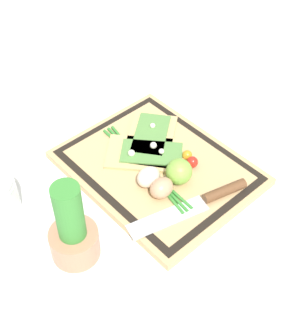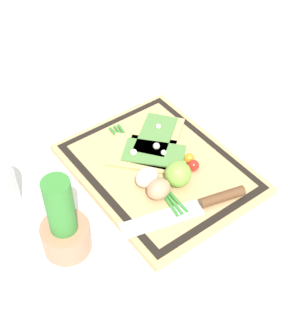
{
  "view_description": "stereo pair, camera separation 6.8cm",
  "coord_description": "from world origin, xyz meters",
  "px_view_note": "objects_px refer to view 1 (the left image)",
  "views": [
    {
      "loc": [
        -0.53,
        0.51,
        0.78
      ],
      "look_at": [
        0.0,
        0.04,
        0.04
      ],
      "focal_mm": 50.0,
      "sensor_mm": 36.0,
      "label": 1
    },
    {
      "loc": [
        -0.57,
        0.46,
        0.78
      ],
      "look_at": [
        0.0,
        0.04,
        0.04
      ],
      "focal_mm": 50.0,
      "sensor_mm": 36.0,
      "label": 2
    }
  ],
  "objects_px": {
    "knife": "(208,199)",
    "lime": "(180,171)",
    "egg_pink": "(149,177)",
    "cherry_tomato_yellow": "(187,155)",
    "cherry_tomato_red": "(192,162)",
    "egg_brown": "(162,188)",
    "pizza_slice_far": "(147,153)",
    "pizza_slice_near": "(150,138)",
    "herb_pot": "(73,233)"
  },
  "relations": [
    {
      "from": "cherry_tomato_red",
      "to": "egg_pink",
      "type": "bearing_deg",
      "value": 76.68
    },
    {
      "from": "pizza_slice_far",
      "to": "pizza_slice_near",
      "type": "bearing_deg",
      "value": -50.81
    },
    {
      "from": "cherry_tomato_red",
      "to": "cherry_tomato_yellow",
      "type": "bearing_deg",
      "value": -18.51
    },
    {
      "from": "egg_brown",
      "to": "cherry_tomato_red",
      "type": "height_order",
      "value": "egg_brown"
    },
    {
      "from": "egg_brown",
      "to": "cherry_tomato_yellow",
      "type": "height_order",
      "value": "egg_brown"
    },
    {
      "from": "egg_brown",
      "to": "herb_pot",
      "type": "distance_m",
      "value": 0.22
    },
    {
      "from": "lime",
      "to": "herb_pot",
      "type": "distance_m",
      "value": 0.27
    },
    {
      "from": "knife",
      "to": "cherry_tomato_red",
      "type": "height_order",
      "value": "cherry_tomato_red"
    },
    {
      "from": "egg_brown",
      "to": "egg_pink",
      "type": "bearing_deg",
      "value": -0.69
    },
    {
      "from": "pizza_slice_near",
      "to": "lime",
      "type": "distance_m",
      "value": 0.15
    },
    {
      "from": "pizza_slice_near",
      "to": "egg_pink",
      "type": "relative_size",
      "value": 3.87
    },
    {
      "from": "cherry_tomato_red",
      "to": "herb_pot",
      "type": "relative_size",
      "value": 0.14
    },
    {
      "from": "cherry_tomato_red",
      "to": "cherry_tomato_yellow",
      "type": "relative_size",
      "value": 1.11
    },
    {
      "from": "pizza_slice_near",
      "to": "herb_pot",
      "type": "distance_m",
      "value": 0.34
    },
    {
      "from": "pizza_slice_near",
      "to": "egg_pink",
      "type": "distance_m",
      "value": 0.14
    },
    {
      "from": "cherry_tomato_red",
      "to": "pizza_slice_near",
      "type": "bearing_deg",
      "value": 4.88
    },
    {
      "from": "egg_brown",
      "to": "pizza_slice_far",
      "type": "bearing_deg",
      "value": -27.81
    },
    {
      "from": "cherry_tomato_yellow",
      "to": "knife",
      "type": "bearing_deg",
      "value": 153.97
    },
    {
      "from": "pizza_slice_far",
      "to": "herb_pot",
      "type": "bearing_deg",
      "value": 108.89
    },
    {
      "from": "cherry_tomato_yellow",
      "to": "herb_pot",
      "type": "xyz_separation_m",
      "value": [
        -0.02,
        0.33,
        0.03
      ]
    },
    {
      "from": "cherry_tomato_yellow",
      "to": "herb_pot",
      "type": "bearing_deg",
      "value": 93.94
    },
    {
      "from": "knife",
      "to": "lime",
      "type": "relative_size",
      "value": 4.75
    },
    {
      "from": "lime",
      "to": "egg_brown",
      "type": "bearing_deg",
      "value": 94.51
    },
    {
      "from": "knife",
      "to": "egg_pink",
      "type": "height_order",
      "value": "egg_pink"
    },
    {
      "from": "cherry_tomato_yellow",
      "to": "egg_brown",
      "type": "bearing_deg",
      "value": 108.4
    },
    {
      "from": "egg_pink",
      "to": "herb_pot",
      "type": "relative_size",
      "value": 0.28
    },
    {
      "from": "pizza_slice_far",
      "to": "herb_pot",
      "type": "height_order",
      "value": "herb_pot"
    },
    {
      "from": "cherry_tomato_yellow",
      "to": "cherry_tomato_red",
      "type": "bearing_deg",
      "value": 161.49
    },
    {
      "from": "pizza_slice_far",
      "to": "egg_pink",
      "type": "xyz_separation_m",
      "value": [
        -0.07,
        0.06,
        0.02
      ]
    },
    {
      "from": "pizza_slice_far",
      "to": "herb_pot",
      "type": "xyz_separation_m",
      "value": [
        -0.09,
        0.27,
        0.04
      ]
    },
    {
      "from": "pizza_slice_near",
      "to": "cherry_tomato_yellow",
      "type": "distance_m",
      "value": 0.11
    },
    {
      "from": "egg_brown",
      "to": "herb_pot",
      "type": "relative_size",
      "value": 0.28
    },
    {
      "from": "cherry_tomato_yellow",
      "to": "herb_pot",
      "type": "relative_size",
      "value": 0.12
    },
    {
      "from": "lime",
      "to": "herb_pot",
      "type": "height_order",
      "value": "herb_pot"
    },
    {
      "from": "pizza_slice_near",
      "to": "lime",
      "type": "height_order",
      "value": "lime"
    },
    {
      "from": "lime",
      "to": "herb_pot",
      "type": "xyz_separation_m",
      "value": [
        0.01,
        0.27,
        0.02
      ]
    },
    {
      "from": "pizza_slice_near",
      "to": "lime",
      "type": "relative_size",
      "value": 3.65
    },
    {
      "from": "egg_pink",
      "to": "herb_pot",
      "type": "bearing_deg",
      "value": 96.59
    },
    {
      "from": "pizza_slice_near",
      "to": "pizza_slice_far",
      "type": "height_order",
      "value": "same"
    },
    {
      "from": "egg_pink",
      "to": "cherry_tomato_yellow",
      "type": "distance_m",
      "value": 0.12
    },
    {
      "from": "knife",
      "to": "cherry_tomato_red",
      "type": "xyz_separation_m",
      "value": [
        0.09,
        -0.05,
        0.0
      ]
    },
    {
      "from": "knife",
      "to": "cherry_tomato_yellow",
      "type": "bearing_deg",
      "value": -26.03
    },
    {
      "from": "pizza_slice_near",
      "to": "cherry_tomato_yellow",
      "type": "height_order",
      "value": "same"
    },
    {
      "from": "knife",
      "to": "egg_pink",
      "type": "bearing_deg",
      "value": 26.59
    },
    {
      "from": "egg_brown",
      "to": "cherry_tomato_yellow",
      "type": "xyz_separation_m",
      "value": [
        0.04,
        -0.12,
        -0.01
      ]
    },
    {
      "from": "egg_pink",
      "to": "lime",
      "type": "distance_m",
      "value": 0.07
    },
    {
      "from": "egg_pink",
      "to": "cherry_tomato_yellow",
      "type": "relative_size",
      "value": 2.33
    },
    {
      "from": "cherry_tomato_yellow",
      "to": "lime",
      "type": "bearing_deg",
      "value": 120.15
    },
    {
      "from": "herb_pot",
      "to": "cherry_tomato_red",
      "type": "bearing_deg",
      "value": -90.18
    },
    {
      "from": "pizza_slice_near",
      "to": "cherry_tomato_red",
      "type": "xyz_separation_m",
      "value": [
        -0.13,
        -0.01,
        0.01
      ]
    }
  ]
}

